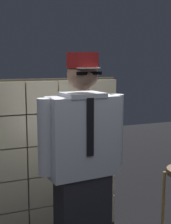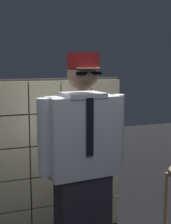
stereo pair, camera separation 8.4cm
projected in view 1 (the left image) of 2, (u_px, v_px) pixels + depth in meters
name	position (u px, v px, depth m)	size (l,w,h in m)	color
glass_block_wall	(42.00, 160.00, 3.26)	(1.61, 0.10, 1.61)	beige
standing_person	(83.00, 166.00, 2.56)	(0.73, 0.32, 1.82)	#28282D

